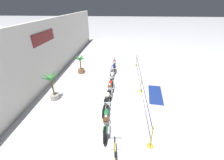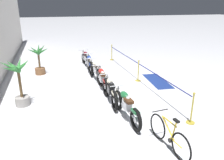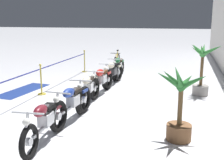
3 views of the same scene
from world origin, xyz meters
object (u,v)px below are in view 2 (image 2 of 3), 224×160
motorcycle_cream_3 (96,71)px  floor_banner (157,81)px  motorcycle_blue_4 (90,64)px  stanchion_mid_right (112,55)px  motorcycle_cream_1 (111,91)px  potted_palm_left_of_row (39,60)px  bicycle (169,135)px  stanchion_far_left (150,74)px  motorcycle_maroon_5 (86,59)px  motorcycle_green_0 (126,106)px  motorcycle_red_2 (102,79)px  stanchion_mid_left (138,74)px  potted_palm_right_of_row (19,82)px

motorcycle_cream_3 → floor_banner: (-1.01, -2.84, -0.47)m
motorcycle_blue_4 → stanchion_mid_right: stanchion_mid_right is taller
motorcycle_cream_1 → floor_banner: (1.68, -2.89, -0.46)m
motorcycle_cream_1 → potted_palm_left_of_row: bearing=30.3°
stanchion_mid_right → bicycle: bearing=171.9°
bicycle → potted_palm_left_of_row: 8.37m
motorcycle_cream_3 → stanchion_far_left: bearing=-134.9°
motorcycle_blue_4 → motorcycle_cream_1: bearing=-179.8°
motorcycle_maroon_5 → motorcycle_cream_1: bearing=179.4°
motorcycle_cream_1 → stanchion_far_left: (0.76, -1.98, 0.25)m
motorcycle_green_0 → motorcycle_red_2: motorcycle_red_2 is taller
potted_palm_left_of_row → floor_banner: bearing=-117.1°
motorcycle_cream_3 → bicycle: size_ratio=1.37×
motorcycle_green_0 → potted_palm_left_of_row: 6.53m
motorcycle_maroon_5 → motorcycle_cream_3: bearing=180.0°
stanchion_far_left → stanchion_mid_left: size_ratio=8.32×
motorcycle_maroon_5 → potted_palm_right_of_row: bearing=144.9°
motorcycle_cream_1 → stanchion_mid_right: stanchion_mid_right is taller
motorcycle_green_0 → motorcycle_cream_3: (4.09, 0.06, 0.00)m
potted_palm_left_of_row → stanchion_mid_right: potted_palm_left_of_row is taller
motorcycle_green_0 → motorcycle_cream_1: motorcycle_cream_1 is taller
stanchion_mid_right → stanchion_mid_left: bearing=180.0°
bicycle → stanchion_mid_right: (9.67, -1.37, -0.03)m
motorcycle_green_0 → stanchion_far_left: (2.16, -1.87, 0.25)m
bicycle → potted_palm_left_of_row: potted_palm_left_of_row is taller
motorcycle_green_0 → bicycle: size_ratio=1.27×
bicycle → stanchion_far_left: bearing=-19.1°
potted_palm_left_of_row → motorcycle_blue_4: bearing=-99.7°
motorcycle_cream_3 → stanchion_mid_right: (3.78, -1.93, -0.11)m
potted_palm_left_of_row → stanchion_mid_right: (1.96, -4.62, -0.41)m
motorcycle_blue_4 → motorcycle_maroon_5: size_ratio=1.02×
motorcycle_cream_1 → stanchion_mid_left: bearing=-45.2°
motorcycle_cream_3 → motorcycle_blue_4: 1.38m
motorcycle_maroon_5 → stanchion_far_left: 5.00m
bicycle → stanchion_far_left: (3.95, -1.37, 0.33)m
motorcycle_green_0 → potted_palm_right_of_row: 3.98m
stanchion_far_left → stanchion_mid_right: bearing=0.0°
motorcycle_cream_1 → potted_palm_right_of_row: 3.35m
motorcycle_green_0 → motorcycle_cream_3: bearing=0.8°
motorcycle_blue_4 → potted_palm_right_of_row: (-3.40, 3.24, 0.46)m
potted_palm_left_of_row → motorcycle_green_0: bearing=-155.1°
motorcycle_maroon_5 → stanchion_mid_left: 3.91m
motorcycle_blue_4 → stanchion_mid_right: (2.41, -2.00, -0.12)m
motorcycle_green_0 → motorcycle_cream_1: bearing=4.5°
stanchion_far_left → motorcycle_blue_4: bearing=31.2°
motorcycle_cream_3 → motorcycle_maroon_5: 2.68m
floor_banner → stanchion_mid_left: bearing=78.6°
motorcycle_maroon_5 → potted_palm_left_of_row: (-0.85, 2.69, 0.31)m
motorcycle_cream_1 → motorcycle_maroon_5: 5.36m
motorcycle_red_2 → stanchion_mid_left: (0.56, -1.96, -0.10)m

